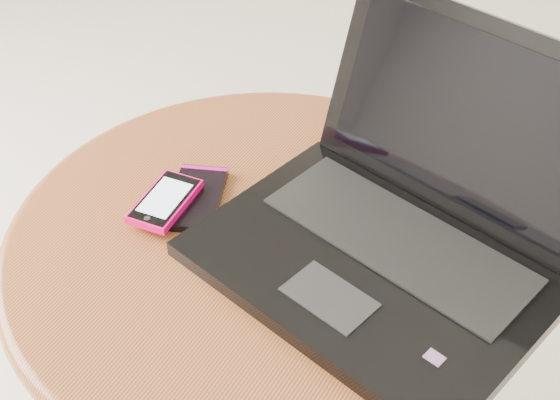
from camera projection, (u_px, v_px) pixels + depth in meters
The scene contains 4 objects.
table at pixel (267, 296), 1.06m from camera, with size 0.67×0.67×0.53m.
laptop at pixel (398, 225), 0.93m from camera, with size 0.47×0.44×0.25m.
phone_black at pixel (196, 198), 1.03m from camera, with size 0.11×0.14×0.01m.
phone_pink at pixel (165, 201), 1.01m from camera, with size 0.07×0.11×0.01m.
Camera 1 is at (0.31, -0.65, 1.21)m, focal length 50.66 mm.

